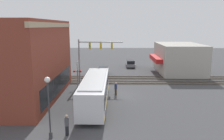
# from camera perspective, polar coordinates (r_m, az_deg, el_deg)

# --- Properties ---
(ground_plane) EXTENTS (120.00, 120.00, 0.00)m
(ground_plane) POSITION_cam_1_polar(r_m,az_deg,el_deg) (28.09, 2.10, -6.40)
(ground_plane) COLOR #424244
(brick_building) EXTENTS (15.52, 9.52, 9.26)m
(brick_building) POSITION_cam_1_polar(r_m,az_deg,el_deg) (28.14, -23.53, 2.37)
(brick_building) COLOR brown
(brick_building) RESTS_ON ground
(shop_building) EXTENTS (10.83, 8.65, 5.35)m
(shop_building) POSITION_cam_1_polar(r_m,az_deg,el_deg) (42.61, 16.97, 2.95)
(shop_building) COLOR #B2ADA3
(shop_building) RESTS_ON ground
(city_bus) EXTENTS (11.58, 2.59, 3.14)m
(city_bus) POSITION_cam_1_polar(r_m,az_deg,el_deg) (24.02, -4.42, -5.21)
(city_bus) COLOR silver
(city_bus) RESTS_ON ground
(traffic_signal_gantry) EXTENTS (0.42, 6.50, 6.72)m
(traffic_signal_gantry) POSITION_cam_1_polar(r_m,az_deg,el_deg) (32.01, -5.20, 4.84)
(traffic_signal_gantry) COLOR gray
(traffic_signal_gantry) RESTS_ON ground
(crossing_signal) EXTENTS (1.41, 1.18, 3.81)m
(crossing_signal) POSITION_cam_1_polar(r_m,az_deg,el_deg) (31.19, -9.01, -0.37)
(crossing_signal) COLOR gray
(crossing_signal) RESTS_ON ground
(streetlamp) EXTENTS (0.44, 0.44, 4.93)m
(streetlamp) POSITION_cam_1_polar(r_m,az_deg,el_deg) (17.32, -16.21, -8.14)
(streetlamp) COLOR #38383A
(streetlamp) RESTS_ON ground
(rail_track_near) EXTENTS (2.60, 60.00, 0.15)m
(rail_track_near) POSITION_cam_1_polar(r_m,az_deg,el_deg) (33.85, 1.90, -3.23)
(rail_track_near) COLOR #332D28
(rail_track_near) RESTS_ON ground
(rail_track_far) EXTENTS (2.60, 60.00, 0.15)m
(rail_track_far) POSITION_cam_1_polar(r_m,az_deg,el_deg) (36.95, 1.82, -1.97)
(rail_track_far) COLOR #332D28
(rail_track_far) RESTS_ON ground
(parked_car_white) EXTENTS (4.67, 1.82, 1.37)m
(parked_car_white) POSITION_cam_1_polar(r_m,az_deg,el_deg) (39.22, -2.32, -0.26)
(parked_car_white) COLOR silver
(parked_car_white) RESTS_ON ground
(parked_car_grey) EXTENTS (4.46, 1.82, 1.45)m
(parked_car_grey) POSITION_cam_1_polar(r_m,az_deg,el_deg) (46.72, 4.83, 1.65)
(parked_car_grey) COLOR slate
(parked_car_grey) RESTS_ON ground
(pedestrian_near_bus) EXTENTS (0.34, 0.34, 1.66)m
(pedestrian_near_bus) POSITION_cam_1_polar(r_m,az_deg,el_deg) (27.65, 1.00, -4.86)
(pedestrian_near_bus) COLOR #473828
(pedestrian_near_bus) RESTS_ON ground
(pedestrian_by_lamp) EXTENTS (0.34, 0.34, 1.76)m
(pedestrian_by_lamp) POSITION_cam_1_polar(r_m,az_deg,el_deg) (18.20, -11.72, -13.87)
(pedestrian_by_lamp) COLOR black
(pedestrian_by_lamp) RESTS_ON ground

